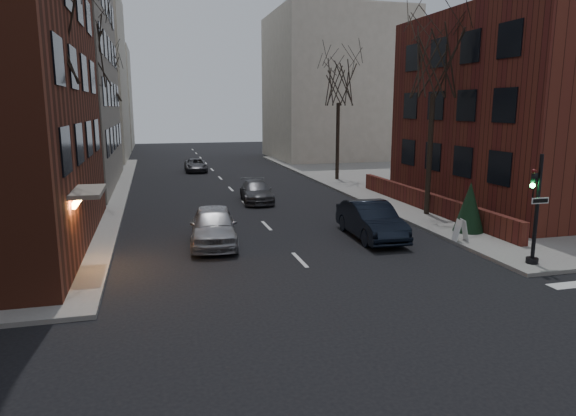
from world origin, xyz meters
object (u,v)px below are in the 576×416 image
(tree_right_a, at_px, (434,62))
(streetlamp_far, at_px, (118,125))
(tree_left_c, at_px, (106,79))
(car_lane_gray, at_px, (256,192))
(sandwich_board, at_px, (461,230))
(traffic_signal, at_px, (535,216))
(streetlamp_near, at_px, (93,137))
(tree_left_a, at_px, (41,28))
(evergreen_shrub, at_px, (470,207))
(tree_right_b, at_px, (339,83))
(parked_sedan, at_px, (371,220))
(car_lane_silver, at_px, (214,226))
(tree_left_b, at_px, (84,51))
(car_lane_far, at_px, (196,165))

(tree_right_a, distance_m, streetlamp_far, 29.65)
(tree_left_c, relative_size, streetlamp_far, 1.55)
(car_lane_gray, bearing_deg, sandwich_board, -57.33)
(traffic_signal, height_order, streetlamp_near, streetlamp_near)
(traffic_signal, xyz_separation_m, tree_left_a, (-16.74, 5.01, 6.56))
(tree_left_a, bearing_deg, sandwich_board, -5.25)
(traffic_signal, relative_size, sandwich_board, 4.32)
(streetlamp_near, height_order, evergreen_shrub, streetlamp_near)
(evergreen_shrub, bearing_deg, tree_right_b, 89.41)
(tree_left_a, bearing_deg, traffic_signal, -16.65)
(traffic_signal, distance_m, car_lane_gray, 17.16)
(tree_left_c, height_order, evergreen_shrub, tree_left_c)
(tree_left_a, xyz_separation_m, tree_right_b, (17.60, 18.00, -0.88))
(parked_sedan, bearing_deg, sandwich_board, -28.45)
(traffic_signal, xyz_separation_m, sandwich_board, (-0.64, 3.53, -1.30))
(streetlamp_far, distance_m, car_lane_silver, 27.58)
(parked_sedan, bearing_deg, tree_left_a, -176.24)
(tree_left_a, height_order, tree_left_b, tree_left_b)
(car_lane_far, xyz_separation_m, sandwich_board, (8.88, -28.44, 0.03))
(traffic_signal, xyz_separation_m, tree_left_c, (-16.74, 31.01, 6.12))
(car_lane_gray, bearing_deg, parked_sedan, -68.15)
(tree_left_a, bearing_deg, tree_left_c, 90.00)
(traffic_signal, height_order, car_lane_gray, traffic_signal)
(car_lane_gray, distance_m, car_lane_far, 16.57)
(streetlamp_far, bearing_deg, tree_right_b, -30.47)
(streetlamp_far, relative_size, parked_sedan, 1.27)
(tree_right_a, bearing_deg, tree_left_b, 155.56)
(streetlamp_far, relative_size, sandwich_board, 6.79)
(tree_left_c, xyz_separation_m, streetlamp_far, (0.60, 2.00, -3.79))
(streetlamp_far, bearing_deg, sandwich_board, -62.26)
(traffic_signal, bearing_deg, tree_left_a, 163.35)
(tree_left_b, height_order, parked_sedan, tree_left_b)
(tree_left_a, height_order, tree_right_b, tree_left_a)
(tree_left_c, xyz_separation_m, car_lane_silver, (5.88, -24.86, -7.21))
(car_lane_far, distance_m, evergreen_shrub, 28.90)
(tree_left_b, bearing_deg, parked_sedan, -42.08)
(tree_left_a, distance_m, car_lane_silver, 9.72)
(tree_right_b, bearing_deg, traffic_signal, -92.15)
(streetlamp_far, bearing_deg, evergreen_shrub, -59.09)
(tree_right_b, distance_m, car_lane_gray, 12.95)
(tree_right_b, xyz_separation_m, streetlamp_far, (-17.00, 10.00, -3.35))
(tree_left_a, bearing_deg, tree_left_b, 90.00)
(tree_left_a, height_order, tree_left_c, tree_left_a)
(tree_left_b, bearing_deg, car_lane_far, 64.23)
(tree_left_a, bearing_deg, streetlamp_far, 88.77)
(tree_left_a, height_order, streetlamp_near, tree_left_a)
(evergreen_shrub, bearing_deg, tree_left_c, 123.73)
(car_lane_silver, distance_m, sandwich_board, 10.55)
(traffic_signal, xyz_separation_m, car_lane_gray, (-7.14, 15.56, -1.26))
(sandwich_board, bearing_deg, tree_left_c, 130.99)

